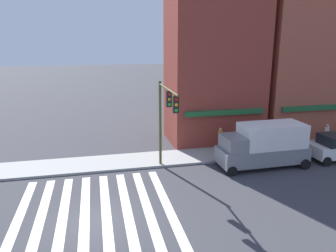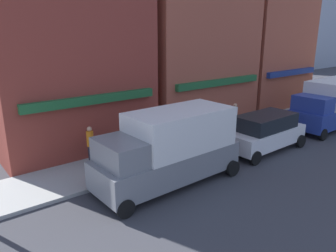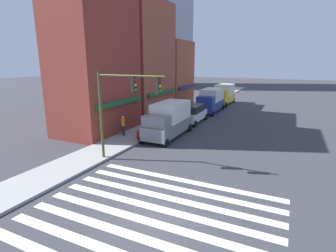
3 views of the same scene
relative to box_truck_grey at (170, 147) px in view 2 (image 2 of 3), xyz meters
The scene contains 8 objects.
storefront_row 10.10m from the box_truck_grey, 50.88° to the left, with size 23.54×5.30×15.31m.
box_truck_grey is the anchor object (origin of this frame).
suv_white 6.33m from the box_truck_grey, ahead, with size 4.73×2.12×1.94m.
box_truck_blue 13.09m from the box_truck_grey, ahead, with size 6.23×2.42×3.04m.
pedestrian_white_shirt 7.67m from the box_truck_grey, 21.25° to the left, with size 0.32×0.32×1.77m.
pedestrian_orange_vest 4.05m from the box_truck_grey, 116.12° to the left, with size 0.32×0.32×1.77m.
pedestrian_red_jacket 6.16m from the box_truck_grey, 32.32° to the left, with size 0.32×0.32×1.77m.
fire_hydrant 3.13m from the box_truck_grey, 145.18° to the left, with size 0.24×0.24×0.84m.
Camera 2 is at (3.80, -4.97, 6.11)m, focal length 35.00 mm.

